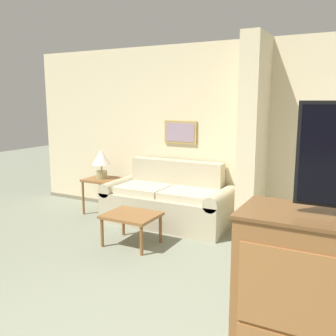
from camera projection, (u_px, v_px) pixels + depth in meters
wall_back at (257, 136)px, 5.20m from camera, size 7.80×0.16×2.60m
wall_partition_pillar at (254, 138)px, 4.82m from camera, size 0.24×0.69×2.60m
couch at (168, 201)px, 5.48m from camera, size 1.86×0.84×0.90m
coffee_table at (131, 218)px, 4.64m from camera, size 0.65×0.54×0.40m
side_table at (102, 184)px, 5.96m from camera, size 0.49×0.49×0.56m
table_lamp at (101, 160)px, 5.89m from camera, size 0.29×0.29×0.46m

